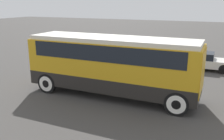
{
  "coord_description": "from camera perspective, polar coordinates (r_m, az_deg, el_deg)",
  "views": [
    {
      "loc": [
        5.39,
        -12.01,
        5.07
      ],
      "look_at": [
        0.0,
        0.0,
        1.47
      ],
      "focal_mm": 40.0,
      "sensor_mm": 36.0,
      "label": 1
    }
  ],
  "objects": [
    {
      "name": "parked_car_mid",
      "position": [
        20.61,
        19.33,
        2.1
      ],
      "size": [
        4.47,
        1.85,
        1.33
      ],
      "color": "silver",
      "rests_on": "ground_plane"
    },
    {
      "name": "tour_bus",
      "position": [
        13.49,
        0.37,
        2.0
      ],
      "size": [
        9.35,
        2.56,
        3.28
      ],
      "color": "black",
      "rests_on": "ground_plane"
    },
    {
      "name": "ground_plane",
      "position": [
        14.11,
        -0.0,
        -5.78
      ],
      "size": [
        120.0,
        120.0,
        0.0
      ],
      "primitive_type": "plane",
      "color": "#423F3D"
    },
    {
      "name": "parked_car_near",
      "position": [
        22.08,
        2.24,
        3.74
      ],
      "size": [
        4.46,
        1.82,
        1.32
      ],
      "color": "black",
      "rests_on": "ground_plane"
    }
  ]
}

